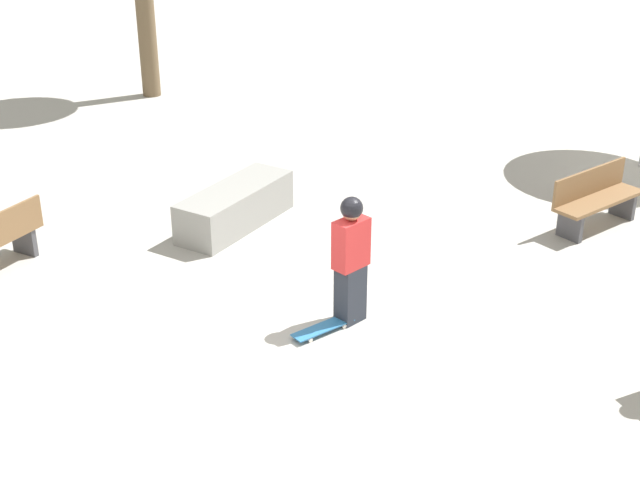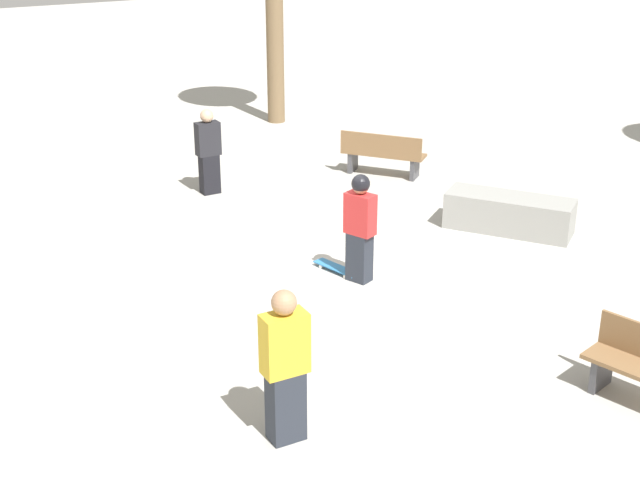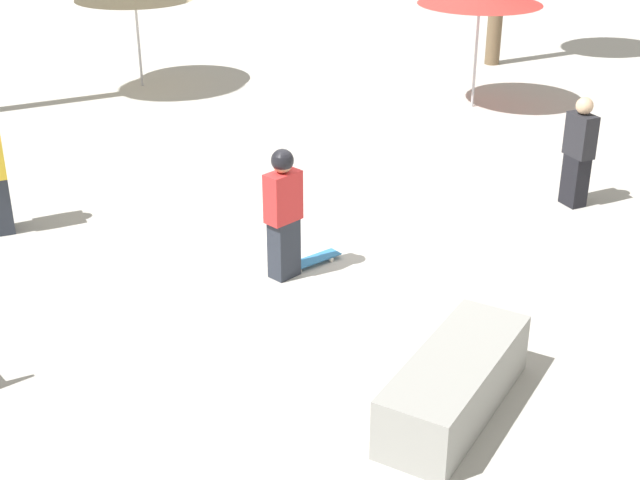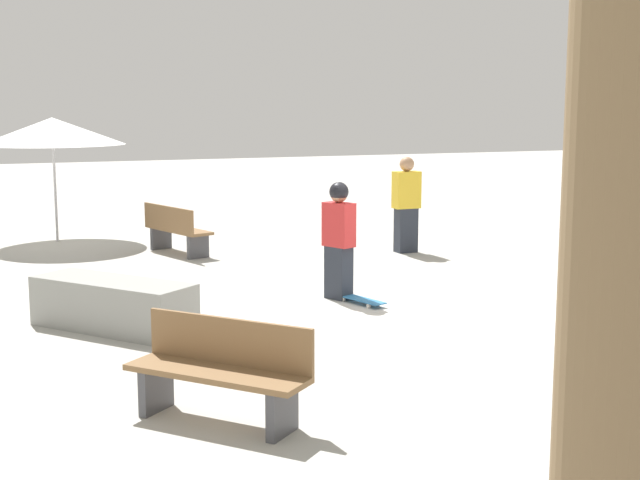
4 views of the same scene
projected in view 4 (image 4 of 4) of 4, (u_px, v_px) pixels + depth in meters
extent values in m
plane|color=#B2AFA8|center=(416.00, 309.00, 11.46)|extent=(60.00, 60.00, 0.00)
cube|color=#282D38|center=(339.00, 273.00, 12.00)|extent=(0.35, 0.39, 0.72)
cube|color=red|center=(339.00, 225.00, 11.90)|extent=(0.39, 0.48, 0.59)
sphere|color=tan|center=(339.00, 194.00, 11.84)|extent=(0.23, 0.23, 0.23)
sphere|color=black|center=(339.00, 192.00, 11.83)|extent=(0.26, 0.26, 0.26)
cube|color=teal|center=(361.00, 299.00, 11.74)|extent=(0.43, 0.82, 0.02)
cylinder|color=silver|center=(378.00, 304.00, 11.61)|extent=(0.04, 0.06, 0.05)
cylinder|color=silver|center=(368.00, 306.00, 11.50)|extent=(0.04, 0.06, 0.05)
cylinder|color=silver|center=(353.00, 298.00, 11.99)|extent=(0.04, 0.06, 0.05)
cylinder|color=silver|center=(343.00, 299.00, 11.88)|extent=(0.04, 0.06, 0.05)
cube|color=gray|center=(113.00, 305.00, 10.38)|extent=(1.79, 2.01, 0.59)
cube|color=#47474C|center=(161.00, 238.00, 16.05)|extent=(0.40, 0.20, 0.40)
cube|color=#47474C|center=(198.00, 247.00, 15.10)|extent=(0.40, 0.20, 0.40)
cube|color=olive|center=(179.00, 230.00, 15.54)|extent=(0.91, 1.66, 0.05)
cube|color=olive|center=(168.00, 218.00, 15.38)|extent=(0.53, 1.53, 0.40)
cube|color=#47474C|center=(282.00, 411.00, 7.09)|extent=(0.35, 0.32, 0.40)
cube|color=#47474C|center=(156.00, 389.00, 7.66)|extent=(0.35, 0.32, 0.40)
cube|color=olive|center=(216.00, 373.00, 7.34)|extent=(1.38, 1.49, 0.05)
cube|color=olive|center=(229.00, 341.00, 7.48)|extent=(1.08, 1.23, 0.40)
cylinder|color=#B7B7BC|center=(55.00, 185.00, 16.82)|extent=(0.05, 0.05, 2.16)
cone|color=white|center=(53.00, 131.00, 16.66)|extent=(2.68, 2.68, 0.50)
cylinder|color=brown|center=(621.00, 236.00, 2.95)|extent=(0.40, 0.40, 4.41)
cube|color=#282D38|center=(406.00, 230.00, 15.70)|extent=(0.36, 0.26, 0.78)
cube|color=yellow|center=(406.00, 190.00, 15.59)|extent=(0.46, 0.27, 0.65)
sphere|color=tan|center=(407.00, 164.00, 15.52)|extent=(0.26, 0.26, 0.26)
cube|color=black|center=(588.00, 355.00, 8.08)|extent=(0.34, 0.25, 0.72)
cube|color=#232328|center=(592.00, 285.00, 7.98)|extent=(0.43, 0.26, 0.60)
sphere|color=tan|center=(594.00, 239.00, 7.92)|extent=(0.24, 0.24, 0.24)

